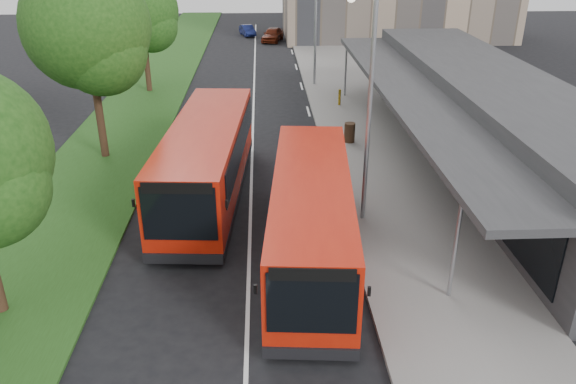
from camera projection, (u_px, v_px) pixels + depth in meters
name	position (u px, v px, depth m)	size (l,w,h in m)	color
ground	(249.00, 251.00, 19.03)	(120.00, 120.00, 0.00)	black
pavement	(344.00, 92.00, 37.34)	(5.00, 80.00, 0.15)	gray
grass_verge	(147.00, 95.00, 36.79)	(5.00, 80.00, 0.10)	#214717
lane_centre_line	(253.00, 117.00, 32.59)	(0.12, 70.00, 0.01)	silver
kerb_dashes	(305.00, 98.00, 36.35)	(0.12, 56.00, 0.01)	silver
station_building	(486.00, 117.00, 25.87)	(7.70, 26.00, 4.00)	#2D2D2F
tree_mid	(88.00, 35.00, 24.47)	(5.53, 5.53, 8.88)	#372216
tree_far	(142.00, 16.00, 35.69)	(4.71, 4.71, 7.57)	#372216
lamp_post_near	(368.00, 98.00, 19.01)	(1.44, 0.28, 8.00)	#95989D
lamp_post_far	(314.00, 16.00, 37.10)	(1.44, 0.28, 8.00)	#95989D
bus_main	(311.00, 218.00, 18.02)	(3.43, 10.42, 2.90)	red
bus_second	(207.00, 161.00, 22.23)	(3.54, 11.07, 3.09)	red
litter_bin	(350.00, 132.00, 28.21)	(0.54, 0.54, 0.98)	#382517
bollard	(339.00, 97.00, 34.19)	(0.15, 0.15, 0.95)	yellow
car_near	(273.00, 34.00, 54.32)	(1.58, 3.92, 1.34)	#581B0C
car_far	(247.00, 30.00, 57.45)	(1.09, 3.13, 1.03)	navy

